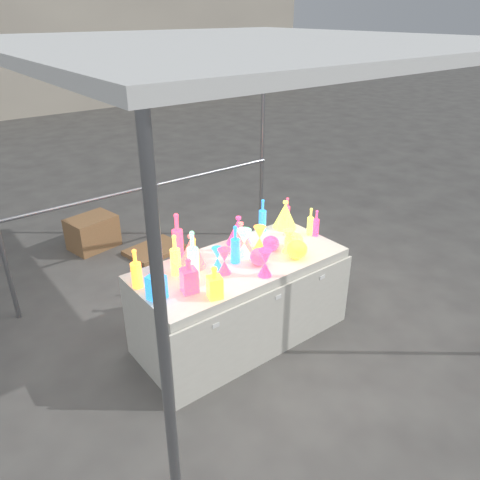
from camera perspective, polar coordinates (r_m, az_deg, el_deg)
ground at (r=4.30m, az=0.00°, el=-11.43°), size 80.00×80.00×0.00m
canopy_tent at (r=3.42m, az=-0.10°, el=22.16°), size 3.15×3.15×2.46m
display_table at (r=4.07m, az=0.08°, el=-7.33°), size 1.84×0.83×0.75m
cardboard_box_closed at (r=5.96m, az=-17.53°, el=0.88°), size 0.61×0.49×0.39m
cardboard_box_flat at (r=5.73m, az=-10.39°, el=-1.18°), size 0.71×0.56×0.05m
bottle_0 at (r=3.55m, az=-12.57°, el=-3.38°), size 0.10×0.10×0.32m
bottle_1 at (r=3.72m, az=-10.30°, el=-1.27°), size 0.11×0.11×0.37m
bottle_2 at (r=3.86m, az=-7.63°, el=0.40°), size 0.10×0.10×0.42m
bottle_3 at (r=3.69m, az=-10.23°, el=-1.71°), size 0.11×0.11×0.35m
bottle_4 at (r=3.66m, az=-7.91°, el=-1.79°), size 0.09×0.09×0.34m
bottle_5 at (r=3.58m, az=-5.77°, el=-1.81°), size 0.11×0.11×0.40m
bottle_6 at (r=3.71m, az=-5.58°, el=-1.74°), size 0.10×0.10×0.29m
bottle_7 at (r=3.80m, az=-0.58°, el=-0.52°), size 0.09×0.09×0.33m
decanter_0 at (r=3.36m, az=-3.11°, el=-5.13°), size 0.13×0.13×0.26m
decanter_1 at (r=3.44m, az=-6.25°, el=-4.28°), size 0.14×0.14×0.28m
decanter_2 at (r=3.39m, az=-10.20°, el=-5.07°), size 0.14×0.14×0.28m
hourglass_0 at (r=3.67m, az=-1.92°, el=-2.61°), size 0.13×0.13×0.21m
hourglass_1 at (r=3.64m, az=3.09°, el=-2.80°), size 0.15×0.15×0.22m
hourglass_2 at (r=4.02m, az=5.91°, el=-0.11°), size 0.13×0.13×0.21m
hourglass_3 at (r=3.91m, az=0.51°, el=-0.39°), size 0.13×0.13×0.25m
hourglass_4 at (r=4.04m, az=2.40°, el=0.24°), size 0.14×0.14×0.22m
hourglass_5 at (r=3.74m, az=-2.77°, el=-2.25°), size 0.12×0.12×0.19m
globe_0 at (r=3.94m, az=6.95°, el=-1.26°), size 0.19×0.19×0.14m
globe_1 at (r=4.08m, az=6.55°, el=-0.24°), size 0.19×0.19×0.14m
globe_2 at (r=3.82m, az=2.36°, el=-2.15°), size 0.19×0.19×0.13m
globe_3 at (r=4.05m, az=3.80°, el=-0.51°), size 0.17×0.17×0.12m
lampshade_0 at (r=3.78m, az=-5.91°, el=-1.28°), size 0.26×0.26×0.27m
lampshade_1 at (r=4.00m, az=0.06°, el=0.39°), size 0.29×0.29×0.27m
lampshade_2 at (r=4.13m, az=-0.19°, el=1.21°), size 0.28×0.28×0.26m
lampshade_3 at (r=4.47m, az=5.51°, el=3.13°), size 0.26×0.26×0.27m
bottle_8 at (r=4.38m, az=2.77°, el=3.07°), size 0.08×0.08×0.31m
bottle_9 at (r=4.58m, az=5.76°, el=3.67°), size 0.07×0.07×0.26m
bottle_10 at (r=4.33m, az=9.27°, el=2.06°), size 0.06×0.06×0.25m
bottle_11 at (r=4.35m, az=8.59°, el=2.29°), size 0.07×0.07×0.26m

